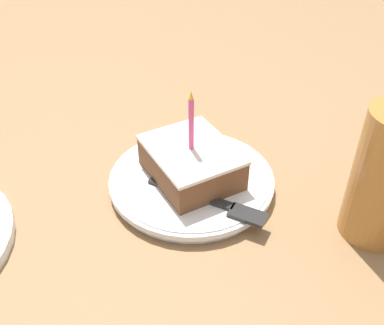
# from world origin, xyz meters

# --- Properties ---
(ground_plane) EXTENTS (2.40, 2.40, 0.04)m
(ground_plane) POSITION_xyz_m (0.00, 0.00, -0.02)
(ground_plane) COLOR olive
(ground_plane) RESTS_ON ground
(plate) EXTENTS (0.22, 0.22, 0.02)m
(plate) POSITION_xyz_m (-0.02, -0.00, 0.01)
(plate) COLOR silver
(plate) RESTS_ON ground_plane
(cake_slice) EXTENTS (0.10, 0.12, 0.13)m
(cake_slice) POSITION_xyz_m (-0.02, -0.00, 0.04)
(cake_slice) COLOR brown
(cake_slice) RESTS_ON plate
(fork) EXTENTS (0.11, 0.15, 0.00)m
(fork) POSITION_xyz_m (-0.02, -0.06, 0.02)
(fork) COLOR #262626
(fork) RESTS_ON plate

